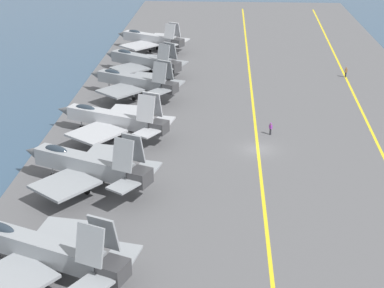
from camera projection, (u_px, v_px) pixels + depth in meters
ground_plane at (258, 152)px, 71.97m from camera, size 2000.00×2000.00×0.00m
carrier_deck at (258, 151)px, 71.89m from camera, size 200.38×54.20×0.40m
deck_stripe_foul_line at (381, 152)px, 71.02m from camera, size 180.23×7.25×0.01m
deck_stripe_centerline at (258, 149)px, 71.81m from camera, size 180.35×0.36×0.01m
parked_jet_second at (40, 249)px, 47.80m from camera, size 12.52×16.74×6.48m
parked_jet_third at (86, 164)px, 61.66m from camera, size 13.79×15.85×6.91m
parked_jet_fourth at (112, 119)px, 74.73m from camera, size 14.06×16.23×6.50m
parked_jet_fifth at (134, 81)px, 88.24m from camera, size 12.98×15.52×6.44m
parked_jet_sixth at (142, 61)px, 99.55m from camera, size 12.80×15.40×6.14m
parked_jet_seventh at (150, 39)px, 114.03m from camera, size 13.86×15.14×5.99m
crew_brown_vest at (346, 72)px, 98.55m from camera, size 0.29×0.40×1.78m
crew_purple_vest at (271, 128)px, 75.69m from camera, size 0.46×0.44×1.66m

